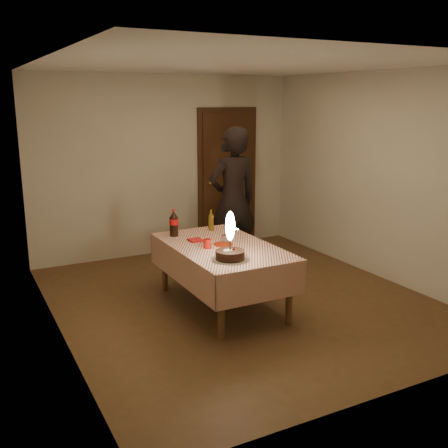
{
  "coord_description": "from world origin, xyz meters",
  "views": [
    {
      "loc": [
        -2.78,
        -4.92,
        2.26
      ],
      "look_at": [
        -0.27,
        -0.1,
        0.95
      ],
      "focal_mm": 42.0,
      "sensor_mm": 36.0,
      "label": 1
    }
  ],
  "objects_px": {
    "birthday_cake": "(230,249)",
    "red_cup": "(207,244)",
    "cola_bottle": "(174,223)",
    "clear_cup": "(225,239)",
    "photographer": "(233,200)",
    "amber_bottle_right": "(211,221)",
    "red_plate": "(223,244)",
    "dining_table": "(222,254)"
  },
  "relations": [
    {
      "from": "dining_table",
      "to": "clear_cup",
      "type": "bearing_deg",
      "value": 46.43
    },
    {
      "from": "clear_cup",
      "to": "cola_bottle",
      "type": "relative_size",
      "value": 0.28
    },
    {
      "from": "red_cup",
      "to": "cola_bottle",
      "type": "bearing_deg",
      "value": 100.43
    },
    {
      "from": "birthday_cake",
      "to": "red_cup",
      "type": "height_order",
      "value": "birthday_cake"
    },
    {
      "from": "cola_bottle",
      "to": "clear_cup",
      "type": "bearing_deg",
      "value": -54.93
    },
    {
      "from": "red_cup",
      "to": "red_plate",
      "type": "bearing_deg",
      "value": 11.89
    },
    {
      "from": "cola_bottle",
      "to": "amber_bottle_right",
      "type": "xyz_separation_m",
      "value": [
        0.5,
        0.04,
        -0.03
      ]
    },
    {
      "from": "cola_bottle",
      "to": "photographer",
      "type": "relative_size",
      "value": 0.17
    },
    {
      "from": "clear_cup",
      "to": "red_cup",
      "type": "bearing_deg",
      "value": -159.05
    },
    {
      "from": "red_cup",
      "to": "birthday_cake",
      "type": "bearing_deg",
      "value": -86.82
    },
    {
      "from": "red_cup",
      "to": "photographer",
      "type": "relative_size",
      "value": 0.05
    },
    {
      "from": "clear_cup",
      "to": "photographer",
      "type": "bearing_deg",
      "value": 57.11
    },
    {
      "from": "dining_table",
      "to": "amber_bottle_right",
      "type": "bearing_deg",
      "value": 73.67
    },
    {
      "from": "dining_table",
      "to": "clear_cup",
      "type": "distance_m",
      "value": 0.18
    },
    {
      "from": "birthday_cake",
      "to": "cola_bottle",
      "type": "bearing_deg",
      "value": 97.39
    },
    {
      "from": "cola_bottle",
      "to": "dining_table",
      "type": "bearing_deg",
      "value": -63.55
    },
    {
      "from": "red_cup",
      "to": "cola_bottle",
      "type": "xyz_separation_m",
      "value": [
        -0.12,
        0.64,
        0.1
      ]
    },
    {
      "from": "dining_table",
      "to": "red_plate",
      "type": "bearing_deg",
      "value": 38.45
    },
    {
      "from": "red_cup",
      "to": "clear_cup",
      "type": "xyz_separation_m",
      "value": [
        0.26,
        0.1,
        -0.01
      ]
    },
    {
      "from": "clear_cup",
      "to": "amber_bottle_right",
      "type": "height_order",
      "value": "amber_bottle_right"
    },
    {
      "from": "red_plate",
      "to": "photographer",
      "type": "bearing_deg",
      "value": 56.72
    },
    {
      "from": "birthday_cake",
      "to": "red_plate",
      "type": "relative_size",
      "value": 2.22
    },
    {
      "from": "photographer",
      "to": "red_plate",
      "type": "bearing_deg",
      "value": -123.28
    },
    {
      "from": "clear_cup",
      "to": "amber_bottle_right",
      "type": "bearing_deg",
      "value": 78.34
    },
    {
      "from": "birthday_cake",
      "to": "photographer",
      "type": "relative_size",
      "value": 0.26
    },
    {
      "from": "dining_table",
      "to": "red_plate",
      "type": "relative_size",
      "value": 7.82
    },
    {
      "from": "birthday_cake",
      "to": "amber_bottle_right",
      "type": "distance_m",
      "value": 1.2
    },
    {
      "from": "dining_table",
      "to": "photographer",
      "type": "bearing_deg",
      "value": 56.23
    },
    {
      "from": "amber_bottle_right",
      "to": "photographer",
      "type": "relative_size",
      "value": 0.13
    },
    {
      "from": "birthday_cake",
      "to": "clear_cup",
      "type": "distance_m",
      "value": 0.62
    },
    {
      "from": "birthday_cake",
      "to": "red_plate",
      "type": "height_order",
      "value": "birthday_cake"
    },
    {
      "from": "birthday_cake",
      "to": "photographer",
      "type": "xyz_separation_m",
      "value": [
        0.87,
        1.55,
        0.15
      ]
    },
    {
      "from": "dining_table",
      "to": "clear_cup",
      "type": "relative_size",
      "value": 19.11
    },
    {
      "from": "birthday_cake",
      "to": "cola_bottle",
      "type": "distance_m",
      "value": 1.12
    },
    {
      "from": "amber_bottle_right",
      "to": "red_plate",
      "type": "bearing_deg",
      "value": -104.57
    },
    {
      "from": "red_plate",
      "to": "photographer",
      "type": "height_order",
      "value": "photographer"
    },
    {
      "from": "birthday_cake",
      "to": "amber_bottle_right",
      "type": "xyz_separation_m",
      "value": [
        0.36,
        1.15,
        0.01
      ]
    },
    {
      "from": "red_cup",
      "to": "photographer",
      "type": "height_order",
      "value": "photographer"
    },
    {
      "from": "clear_cup",
      "to": "dining_table",
      "type": "bearing_deg",
      "value": -133.57
    },
    {
      "from": "photographer",
      "to": "birthday_cake",
      "type": "bearing_deg",
      "value": -119.26
    },
    {
      "from": "birthday_cake",
      "to": "red_cup",
      "type": "xyz_separation_m",
      "value": [
        -0.03,
        0.47,
        -0.06
      ]
    },
    {
      "from": "red_cup",
      "to": "photographer",
      "type": "xyz_separation_m",
      "value": [
        0.89,
        1.08,
        0.21
      ]
    }
  ]
}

